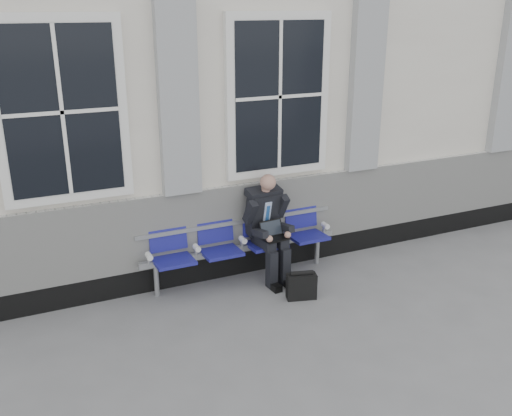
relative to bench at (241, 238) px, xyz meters
name	(u,v)px	position (x,y,z in m)	size (l,w,h in m)	color
ground	(306,324)	(0.21, -1.32, -0.55)	(70.00, 70.00, 0.00)	slate
station_building	(195,81)	(0.19, 2.15, 1.67)	(14.40, 4.40, 4.49)	silver
bench	(241,238)	(0.00, 0.00, 0.00)	(2.60, 0.47, 0.91)	#9EA0A3
businessman	(268,223)	(0.31, -0.13, 0.20)	(0.56, 0.75, 1.37)	black
briefcase	(301,286)	(0.44, -0.80, -0.39)	(0.37, 0.23, 0.36)	black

